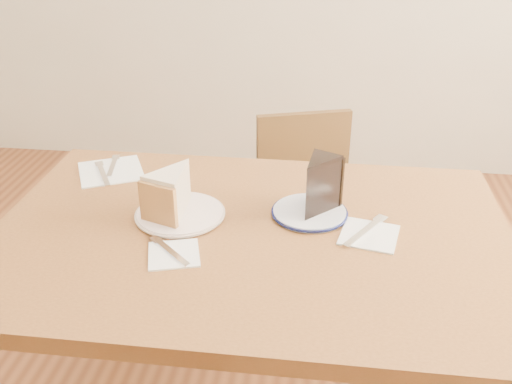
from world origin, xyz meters
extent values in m
cube|color=#523016|center=(0.00, 0.00, 0.73)|extent=(1.20, 0.80, 0.04)
cylinder|color=#382310|center=(-0.54, 0.34, 0.35)|extent=(0.06, 0.06, 0.71)
cylinder|color=#382310|center=(0.54, 0.34, 0.35)|extent=(0.06, 0.06, 0.71)
cube|color=#362210|center=(0.14, 0.55, 0.42)|extent=(0.49, 0.49, 0.04)
cylinder|color=#362210|center=(0.25, 0.76, 0.20)|extent=(0.03, 0.03, 0.40)
cylinder|color=#362210|center=(-0.06, 0.66, 0.20)|extent=(0.03, 0.03, 0.40)
cylinder|color=#362210|center=(0.35, 0.45, 0.20)|extent=(0.03, 0.03, 0.40)
cylinder|color=#362210|center=(0.04, 0.34, 0.20)|extent=(0.03, 0.03, 0.40)
cube|color=#362210|center=(0.09, 0.72, 0.61)|extent=(0.32, 0.13, 0.35)
cylinder|color=white|center=(-0.18, 0.04, 0.76)|extent=(0.21, 0.21, 0.01)
cylinder|color=silver|center=(0.13, 0.09, 0.76)|extent=(0.18, 0.18, 0.01)
cube|color=white|center=(-0.15, -0.12, 0.75)|extent=(0.13, 0.13, 0.00)
cube|color=white|center=(0.27, 0.01, 0.75)|extent=(0.15, 0.15, 0.00)
cube|color=white|center=(-0.43, 0.26, 0.75)|extent=(0.23, 0.23, 0.00)
cube|color=silver|center=(-0.16, -0.11, 0.76)|extent=(0.11, 0.11, 0.00)
cube|color=silver|center=(0.26, 0.02, 0.76)|extent=(0.11, 0.15, 0.00)
cube|color=silver|center=(-0.43, 0.29, 0.76)|extent=(0.04, 0.14, 0.00)
cube|color=silver|center=(-0.44, 0.24, 0.76)|extent=(0.09, 0.15, 0.00)
camera|label=1|loc=(0.15, -1.11, 1.44)|focal=40.00mm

